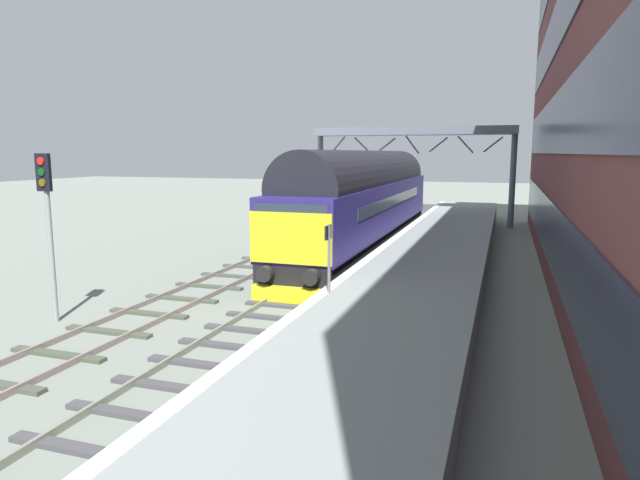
{
  "coord_description": "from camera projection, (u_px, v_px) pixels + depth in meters",
  "views": [
    {
      "loc": [
        6.1,
        -19.9,
        4.59
      ],
      "look_at": [
        0.2,
        -2.13,
        1.64
      ],
      "focal_mm": 31.3,
      "sensor_mm": 36.0,
      "label": 1
    }
  ],
  "objects": [
    {
      "name": "overhead_footbridge",
      "position": [
        412.0,
        136.0,
        35.3
      ],
      "size": [
        12.69,
        2.0,
        6.18
      ],
      "color": "slate",
      "rests_on": "ground"
    },
    {
      "name": "signal_post_mid",
      "position": [
        48.0,
        215.0,
        14.82
      ],
      "size": [
        0.44,
        0.22,
        4.57
      ],
      "color": "gray",
      "rests_on": "ground"
    },
    {
      "name": "track_adjacent_west",
      "position": [
        252.0,
        267.0,
        22.32
      ],
      "size": [
        2.5,
        60.0,
        0.15
      ],
      "color": "gray",
      "rests_on": "ground"
    },
    {
      "name": "station_platform",
      "position": [
        428.0,
        267.0,
        20.07
      ],
      "size": [
        4.0,
        44.0,
        1.01
      ],
      "color": "gray",
      "rests_on": "ground"
    },
    {
      "name": "diesel_locomotive",
      "position": [
        365.0,
        199.0,
        25.58
      ],
      "size": [
        2.74,
        19.21,
        4.68
      ],
      "color": "black",
      "rests_on": "ground"
    },
    {
      "name": "platform_number_sign",
      "position": [
        329.0,
        248.0,
        14.28
      ],
      "size": [
        0.1,
        0.44,
        1.74
      ],
      "color": "slate",
      "rests_on": "station_platform"
    },
    {
      "name": "ground_plane",
      "position": [
        333.0,
        274.0,
        21.27
      ],
      "size": [
        140.0,
        140.0,
        0.0
      ],
      "primitive_type": "plane",
      "color": "slate",
      "rests_on": "ground"
    },
    {
      "name": "track_main",
      "position": [
        333.0,
        273.0,
        21.26
      ],
      "size": [
        2.5,
        60.0,
        0.15
      ],
      "color": "slate",
      "rests_on": "ground"
    }
  ]
}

